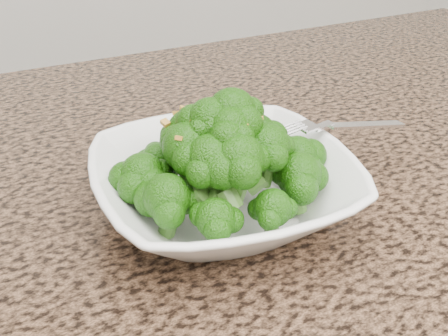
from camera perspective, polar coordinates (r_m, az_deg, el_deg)
name	(u,v)px	position (r m, az deg, el deg)	size (l,w,h in m)	color
granite_counter	(200,249)	(0.52, -2.42, -8.25)	(1.64, 1.04, 0.03)	brown
bowl	(224,187)	(0.52, 0.00, -1.98)	(0.24, 0.24, 0.06)	white
broccoli_pile	(224,121)	(0.49, 0.00, 4.83)	(0.21, 0.21, 0.08)	#1E5C0A
garlic_topping	(224,75)	(0.47, 0.00, 9.43)	(0.13, 0.13, 0.01)	gold
fork	(326,126)	(0.57, 10.33, 4.26)	(0.17, 0.03, 0.01)	silver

